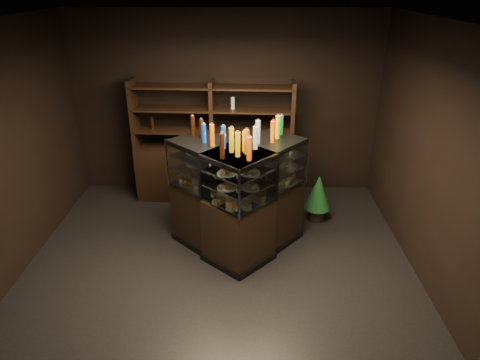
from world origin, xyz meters
name	(u,v)px	position (x,y,z in m)	size (l,w,h in m)	color
ground	(219,273)	(0.00, 0.00, 0.00)	(5.00, 5.00, 0.00)	black
room_shell	(215,127)	(0.00, 0.00, 1.94)	(5.02, 5.02, 3.01)	black
display_case	(238,216)	(0.23, 0.58, 0.50)	(1.90, 1.50, 1.51)	black
food_display	(238,176)	(0.23, 0.57, 1.10)	(1.45, 1.05, 0.46)	#CC7B49
bottles_top	(238,135)	(0.23, 0.58, 1.65)	(1.28, 0.91, 0.30)	#B20C0A
potted_conifer	(318,191)	(1.43, 1.38, 0.48)	(0.39, 0.39, 0.84)	black
back_shelving	(214,166)	(-0.20, 2.05, 0.60)	(2.56, 0.54, 2.00)	black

